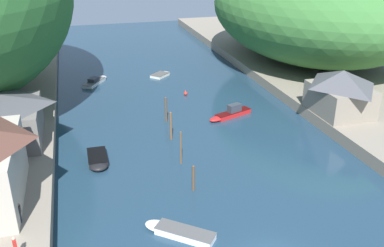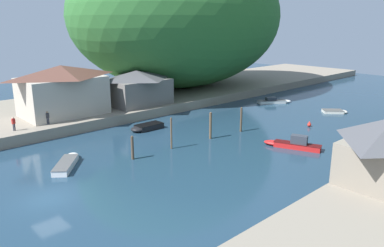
{
  "view_description": "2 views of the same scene",
  "coord_description": "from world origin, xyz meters",
  "px_view_note": "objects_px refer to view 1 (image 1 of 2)",
  "views": [
    {
      "loc": [
        -12.23,
        -22.0,
        21.43
      ],
      "look_at": [
        -0.66,
        19.17,
        2.68
      ],
      "focal_mm": 40.0,
      "sensor_mm": 36.0,
      "label": 1
    },
    {
      "loc": [
        28.26,
        -10.23,
        13.96
      ],
      "look_at": [
        -2.7,
        18.48,
        2.44
      ],
      "focal_mm": 35.0,
      "sensor_mm": 36.0,
      "label": 2
    }
  ],
  "objects_px": {
    "boat_open_rowboat": "(230,114)",
    "boat_red_skiff": "(98,160)",
    "boathouse_shed": "(3,118)",
    "channel_buoy_near": "(186,93)",
    "boat_near_quay": "(161,74)",
    "boat_far_right_bank": "(177,231)",
    "person_by_boathouse": "(15,246)",
    "right_bank_cottage": "(341,91)",
    "boat_white_cruiser": "(96,81)",
    "person_on_quay": "(19,211)"
  },
  "relations": [
    {
      "from": "boat_open_rowboat",
      "to": "boat_far_right_bank",
      "type": "height_order",
      "value": "boat_open_rowboat"
    },
    {
      "from": "boat_open_rowboat",
      "to": "person_by_boathouse",
      "type": "height_order",
      "value": "person_by_boathouse"
    },
    {
      "from": "boathouse_shed",
      "to": "right_bank_cottage",
      "type": "bearing_deg",
      "value": -3.77
    },
    {
      "from": "boathouse_shed",
      "to": "person_on_quay",
      "type": "relative_size",
      "value": 5.75
    },
    {
      "from": "boat_far_right_bank",
      "to": "channel_buoy_near",
      "type": "relative_size",
      "value": 6.85
    },
    {
      "from": "right_bank_cottage",
      "to": "channel_buoy_near",
      "type": "distance_m",
      "value": 21.97
    },
    {
      "from": "right_bank_cottage",
      "to": "channel_buoy_near",
      "type": "bearing_deg",
      "value": 135.91
    },
    {
      "from": "boathouse_shed",
      "to": "person_on_quay",
      "type": "distance_m",
      "value": 15.7
    },
    {
      "from": "boat_open_rowboat",
      "to": "boat_red_skiff",
      "type": "bearing_deg",
      "value": 93.55
    },
    {
      "from": "boat_far_right_bank",
      "to": "channel_buoy_near",
      "type": "height_order",
      "value": "channel_buoy_near"
    },
    {
      "from": "person_by_boathouse",
      "to": "right_bank_cottage",
      "type": "bearing_deg",
      "value": -81.45
    },
    {
      "from": "boat_near_quay",
      "to": "boat_far_right_bank",
      "type": "xyz_separation_m",
      "value": [
        -7.5,
        -41.19,
        0.08
      ]
    },
    {
      "from": "right_bank_cottage",
      "to": "boat_white_cruiser",
      "type": "relative_size",
      "value": 1.3
    },
    {
      "from": "boat_white_cruiser",
      "to": "person_by_boathouse",
      "type": "xyz_separation_m",
      "value": [
        -8.08,
        -41.4,
        2.05
      ]
    },
    {
      "from": "boat_open_rowboat",
      "to": "right_bank_cottage",
      "type": "bearing_deg",
      "value": -135.54
    },
    {
      "from": "person_on_quay",
      "to": "person_by_boathouse",
      "type": "distance_m",
      "value": 4.11
    },
    {
      "from": "channel_buoy_near",
      "to": "right_bank_cottage",
      "type": "bearing_deg",
      "value": -44.09
    },
    {
      "from": "channel_buoy_near",
      "to": "person_on_quay",
      "type": "xyz_separation_m",
      "value": [
        -20.43,
        -27.89,
        2.09
      ]
    },
    {
      "from": "boat_far_right_bank",
      "to": "person_by_boathouse",
      "type": "xyz_separation_m",
      "value": [
        -11.44,
        -1.19,
        2.09
      ]
    },
    {
      "from": "boat_white_cruiser",
      "to": "right_bank_cottage",
      "type": "bearing_deg",
      "value": -10.43
    },
    {
      "from": "boathouse_shed",
      "to": "boat_open_rowboat",
      "type": "relative_size",
      "value": 1.49
    },
    {
      "from": "right_bank_cottage",
      "to": "boat_near_quay",
      "type": "relative_size",
      "value": 1.95
    },
    {
      "from": "boat_white_cruiser",
      "to": "boat_near_quay",
      "type": "xyz_separation_m",
      "value": [
        10.86,
        0.98,
        -0.12
      ]
    },
    {
      "from": "boat_open_rowboat",
      "to": "channel_buoy_near",
      "type": "relative_size",
      "value": 8.2
    },
    {
      "from": "boat_red_skiff",
      "to": "person_by_boathouse",
      "type": "xyz_separation_m",
      "value": [
        -6.37,
        -14.5,
        2.04
      ]
    },
    {
      "from": "right_bank_cottage",
      "to": "person_by_boathouse",
      "type": "relative_size",
      "value": 4.67
    },
    {
      "from": "boat_open_rowboat",
      "to": "boat_white_cruiser",
      "type": "bearing_deg",
      "value": 18.5
    },
    {
      "from": "boat_red_skiff",
      "to": "person_on_quay",
      "type": "relative_size",
      "value": 2.73
    },
    {
      "from": "right_bank_cottage",
      "to": "boat_white_cruiser",
      "type": "distance_m",
      "value": 37.24
    },
    {
      "from": "boathouse_shed",
      "to": "boat_white_cruiser",
      "type": "relative_size",
      "value": 1.6
    },
    {
      "from": "boat_white_cruiser",
      "to": "person_on_quay",
      "type": "height_order",
      "value": "person_on_quay"
    },
    {
      "from": "boat_red_skiff",
      "to": "channel_buoy_near",
      "type": "height_order",
      "value": "channel_buoy_near"
    },
    {
      "from": "boat_white_cruiser",
      "to": "channel_buoy_near",
      "type": "bearing_deg",
      "value": -6.54
    },
    {
      "from": "boat_red_skiff",
      "to": "boathouse_shed",
      "type": "bearing_deg",
      "value": -28.88
    },
    {
      "from": "boat_near_quay",
      "to": "boat_far_right_bank",
      "type": "bearing_deg",
      "value": -54.25
    },
    {
      "from": "boathouse_shed",
      "to": "right_bank_cottage",
      "type": "relative_size",
      "value": 1.23
    },
    {
      "from": "boathouse_shed",
      "to": "boat_white_cruiser",
      "type": "distance_m",
      "value": 24.68
    },
    {
      "from": "right_bank_cottage",
      "to": "boat_open_rowboat",
      "type": "xyz_separation_m",
      "value": [
        -12.16,
        5.52,
        -3.77
      ]
    },
    {
      "from": "boat_open_rowboat",
      "to": "person_by_boathouse",
      "type": "xyz_separation_m",
      "value": [
        -23.74,
        -22.48,
        1.93
      ]
    },
    {
      "from": "boat_white_cruiser",
      "to": "boat_near_quay",
      "type": "distance_m",
      "value": 10.91
    },
    {
      "from": "boathouse_shed",
      "to": "boat_near_quay",
      "type": "bearing_deg",
      "value": 46.67
    },
    {
      "from": "right_bank_cottage",
      "to": "person_on_quay",
      "type": "xyz_separation_m",
      "value": [
        -35.96,
        -12.85,
        -1.84
      ]
    },
    {
      "from": "boat_red_skiff",
      "to": "person_by_boathouse",
      "type": "relative_size",
      "value": 2.73
    },
    {
      "from": "boat_white_cruiser",
      "to": "boat_near_quay",
      "type": "height_order",
      "value": "boat_white_cruiser"
    },
    {
      "from": "boathouse_shed",
      "to": "channel_buoy_near",
      "type": "relative_size",
      "value": 12.25
    },
    {
      "from": "right_bank_cottage",
      "to": "boat_open_rowboat",
      "type": "height_order",
      "value": "right_bank_cottage"
    },
    {
      "from": "channel_buoy_near",
      "to": "boat_open_rowboat",
      "type": "bearing_deg",
      "value": -70.49
    },
    {
      "from": "right_bank_cottage",
      "to": "boat_far_right_bank",
      "type": "height_order",
      "value": "right_bank_cottage"
    },
    {
      "from": "boat_near_quay",
      "to": "channel_buoy_near",
      "type": "height_order",
      "value": "channel_buoy_near"
    },
    {
      "from": "boat_white_cruiser",
      "to": "channel_buoy_near",
      "type": "xyz_separation_m",
      "value": [
        12.29,
        -9.4,
        -0.04
      ]
    }
  ]
}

